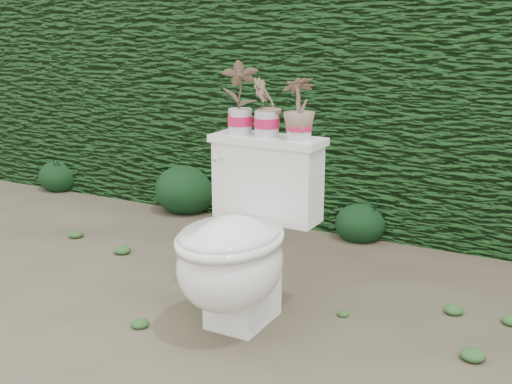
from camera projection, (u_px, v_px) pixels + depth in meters
The scene contains 9 objects.
ground at pixel (289, 311), 2.88m from camera, with size 60.00×60.00×0.00m, color #6A6049.
hedge at pixel (396, 95), 4.04m from camera, with size 8.00×1.00×1.60m, color #1F501A.
toilet at pixel (240, 245), 2.67m from camera, with size 0.50×0.69×0.78m.
potted_plant_left at pixel (240, 99), 2.79m from camera, with size 0.16×0.11×0.31m, color #277F35.
potted_plant_center at pixel (267, 109), 2.73m from camera, with size 0.13×0.10×0.24m, color #277F35.
potted_plant_right at pixel (299, 110), 2.66m from camera, with size 0.14×0.14×0.25m, color #277F35.
liriope_clump_0 at pixel (60, 173), 4.89m from camera, with size 0.32×0.32×0.26m, color #123514.
liriope_clump_1 at pixel (187, 185), 4.34m from camera, with size 0.43×0.43×0.35m, color #123514.
liriope_clump_2 at pixel (361, 219), 3.79m from camera, with size 0.30×0.30×0.24m, color #123514.
Camera 1 is at (1.08, -2.41, 1.27)m, focal length 45.00 mm.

